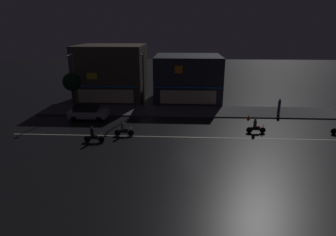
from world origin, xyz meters
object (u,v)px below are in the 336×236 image
(streetlamp_mid, at_px, (143,76))
(traffic_cone, at_px, (249,117))
(streetlamp_west, at_px, (73,78))
(pedestrian_on_sidewalk, at_px, (279,107))
(motorcycle_lead, at_px, (93,136))
(motorcycle_following, at_px, (123,129))
(parked_car_near_kerb, at_px, (88,112))
(motorcycle_trailing_far, at_px, (256,127))

(streetlamp_mid, distance_m, traffic_cone, 13.47)
(streetlamp_mid, bearing_deg, traffic_cone, -14.44)
(streetlamp_west, distance_m, traffic_cone, 21.28)
(pedestrian_on_sidewalk, bearing_deg, streetlamp_west, -126.69)
(motorcycle_lead, xyz_separation_m, motorcycle_following, (2.41, 1.75, 0.00))
(streetlamp_mid, bearing_deg, streetlamp_west, -173.34)
(parked_car_near_kerb, bearing_deg, motorcycle_following, 136.57)
(streetlamp_mid, relative_size, motorcycle_lead, 3.71)
(motorcycle_trailing_far, bearing_deg, motorcycle_following, -177.83)
(motorcycle_lead, relative_size, motorcycle_trailing_far, 1.00)
(streetlamp_mid, bearing_deg, motorcycle_trailing_far, -31.66)
(motorcycle_lead, bearing_deg, streetlamp_mid, -103.24)
(streetlamp_west, distance_m, motorcycle_trailing_far, 21.83)
(streetlamp_west, distance_m, streetlamp_mid, 8.39)
(streetlamp_west, height_order, streetlamp_mid, streetlamp_mid)
(motorcycle_lead, relative_size, traffic_cone, 3.45)
(streetlamp_mid, distance_m, motorcycle_following, 9.67)
(parked_car_near_kerb, bearing_deg, motorcycle_trailing_far, 169.34)
(pedestrian_on_sidewalk, bearing_deg, parked_car_near_kerb, -118.72)
(pedestrian_on_sidewalk, height_order, motorcycle_lead, pedestrian_on_sidewalk)
(motorcycle_trailing_far, xyz_separation_m, traffic_cone, (0.27, 4.30, -0.36))
(pedestrian_on_sidewalk, bearing_deg, motorcycle_following, -102.04)
(pedestrian_on_sidewalk, relative_size, traffic_cone, 3.43)
(pedestrian_on_sidewalk, distance_m, motorcycle_trailing_far, 7.50)
(streetlamp_west, xyz_separation_m, streetlamp_mid, (8.34, 0.97, 0.04))
(pedestrian_on_sidewalk, xyz_separation_m, motorcycle_trailing_far, (-4.21, -6.20, -0.39))
(pedestrian_on_sidewalk, relative_size, motorcycle_lead, 0.99)
(parked_car_near_kerb, xyz_separation_m, traffic_cone, (18.30, 0.91, -0.59))
(motorcycle_following, bearing_deg, traffic_cone, 24.84)
(parked_car_near_kerb, bearing_deg, motorcycle_lead, 112.08)
(motorcycle_following, bearing_deg, pedestrian_on_sidewalk, 25.39)
(motorcycle_trailing_far, distance_m, traffic_cone, 4.33)
(parked_car_near_kerb, bearing_deg, pedestrian_on_sidewalk, -172.81)
(streetlamp_west, height_order, pedestrian_on_sidewalk, streetlamp_west)
(parked_car_near_kerb, distance_m, motorcycle_following, 6.98)
(pedestrian_on_sidewalk, height_order, motorcycle_trailing_far, pedestrian_on_sidewalk)
(motorcycle_following, relative_size, motorcycle_trailing_far, 1.00)
(streetlamp_mid, distance_m, motorcycle_lead, 11.72)
(motorcycle_following, bearing_deg, parked_car_near_kerb, 138.09)
(motorcycle_trailing_far, relative_size, traffic_cone, 3.45)
(motorcycle_lead, bearing_deg, streetlamp_west, -58.62)
(motorcycle_following, bearing_deg, streetlamp_west, 135.09)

